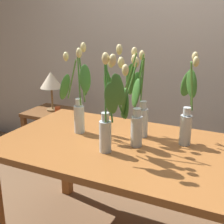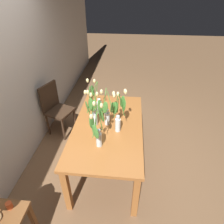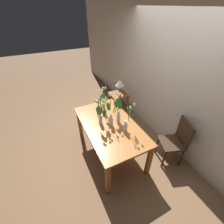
{
  "view_description": "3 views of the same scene",
  "coord_description": "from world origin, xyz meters",
  "px_view_note": "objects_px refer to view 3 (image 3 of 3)",
  "views": [
    {
      "loc": [
        0.63,
        -1.53,
        1.47
      ],
      "look_at": [
        -0.09,
        -0.06,
        0.95
      ],
      "focal_mm": 48.85,
      "sensor_mm": 36.0,
      "label": 1
    },
    {
      "loc": [
        -1.98,
        -0.26,
        2.3
      ],
      "look_at": [
        0.07,
        -0.04,
        0.91
      ],
      "focal_mm": 30.71,
      "sensor_mm": 36.0,
      "label": 2
    },
    {
      "loc": [
        1.9,
        -0.9,
        2.53
      ],
      "look_at": [
        -0.04,
        0.07,
        0.97
      ],
      "focal_mm": 24.17,
      "sensor_mm": 36.0,
      "label": 3
    }
  ],
  "objects_px": {
    "dining_chair": "(176,140)",
    "dining_table": "(110,128)",
    "tulip_vase_4": "(110,117)",
    "table_lamp": "(120,83)",
    "tulip_vase_3": "(104,103)",
    "side_table": "(118,98)",
    "tulip_vase_2": "(127,122)",
    "pillar_candle": "(119,95)",
    "tulip_vase_1": "(118,111)",
    "tulip_vase_0": "(101,114)"
  },
  "relations": [
    {
      "from": "pillar_candle",
      "to": "tulip_vase_3",
      "type": "bearing_deg",
      "value": -45.8
    },
    {
      "from": "tulip_vase_1",
      "to": "tulip_vase_2",
      "type": "height_order",
      "value": "tulip_vase_1"
    },
    {
      "from": "tulip_vase_2",
      "to": "tulip_vase_3",
      "type": "height_order",
      "value": "tulip_vase_3"
    },
    {
      "from": "tulip_vase_2",
      "to": "tulip_vase_4",
      "type": "bearing_deg",
      "value": -145.24
    },
    {
      "from": "tulip_vase_3",
      "to": "side_table",
      "type": "xyz_separation_m",
      "value": [
        -0.85,
        0.79,
        -0.52
      ]
    },
    {
      "from": "tulip_vase_2",
      "to": "pillar_candle",
      "type": "relative_size",
      "value": 7.1
    },
    {
      "from": "dining_table",
      "to": "tulip_vase_4",
      "type": "bearing_deg",
      "value": 25.33
    },
    {
      "from": "tulip_vase_0",
      "to": "tulip_vase_3",
      "type": "bearing_deg",
      "value": 148.12
    },
    {
      "from": "tulip_vase_0",
      "to": "tulip_vase_1",
      "type": "distance_m",
      "value": 0.32
    },
    {
      "from": "tulip_vase_3",
      "to": "dining_chair",
      "type": "relative_size",
      "value": 0.62
    },
    {
      "from": "dining_table",
      "to": "tulip_vase_0",
      "type": "height_order",
      "value": "tulip_vase_0"
    },
    {
      "from": "tulip_vase_2",
      "to": "tulip_vase_3",
      "type": "relative_size",
      "value": 0.92
    },
    {
      "from": "tulip_vase_1",
      "to": "pillar_candle",
      "type": "xyz_separation_m",
      "value": [
        -1.08,
        0.62,
        -0.38
      ]
    },
    {
      "from": "table_lamp",
      "to": "tulip_vase_2",
      "type": "bearing_deg",
      "value": -24.49
    },
    {
      "from": "tulip_vase_4",
      "to": "table_lamp",
      "type": "relative_size",
      "value": 1.46
    },
    {
      "from": "tulip_vase_1",
      "to": "dining_chair",
      "type": "height_order",
      "value": "tulip_vase_1"
    },
    {
      "from": "dining_chair",
      "to": "side_table",
      "type": "distance_m",
      "value": 1.95
    },
    {
      "from": "dining_chair",
      "to": "side_table",
      "type": "height_order",
      "value": "dining_chair"
    },
    {
      "from": "dining_table",
      "to": "tulip_vase_1",
      "type": "bearing_deg",
      "value": 97.33
    },
    {
      "from": "tulip_vase_4",
      "to": "side_table",
      "type": "height_order",
      "value": "tulip_vase_4"
    },
    {
      "from": "dining_table",
      "to": "side_table",
      "type": "bearing_deg",
      "value": 145.34
    },
    {
      "from": "dining_chair",
      "to": "table_lamp",
      "type": "relative_size",
      "value": 2.34
    },
    {
      "from": "tulip_vase_2",
      "to": "table_lamp",
      "type": "relative_size",
      "value": 1.34
    },
    {
      "from": "dining_table",
      "to": "tulip_vase_4",
      "type": "distance_m",
      "value": 0.27
    },
    {
      "from": "dining_table",
      "to": "dining_chair",
      "type": "relative_size",
      "value": 1.72
    },
    {
      "from": "dining_table",
      "to": "side_table",
      "type": "relative_size",
      "value": 2.91
    },
    {
      "from": "tulip_vase_2",
      "to": "side_table",
      "type": "distance_m",
      "value": 1.73
    },
    {
      "from": "dining_chair",
      "to": "table_lamp",
      "type": "height_order",
      "value": "table_lamp"
    },
    {
      "from": "dining_table",
      "to": "table_lamp",
      "type": "bearing_deg",
      "value": 144.32
    },
    {
      "from": "dining_table",
      "to": "side_table",
      "type": "distance_m",
      "value": 1.52
    },
    {
      "from": "tulip_vase_1",
      "to": "tulip_vase_3",
      "type": "distance_m",
      "value": 0.38
    },
    {
      "from": "dining_chair",
      "to": "pillar_candle",
      "type": "xyz_separation_m",
      "value": [
        -1.8,
        -0.21,
        0.06
      ]
    },
    {
      "from": "tulip_vase_4",
      "to": "side_table",
      "type": "bearing_deg",
      "value": 145.5
    },
    {
      "from": "side_table",
      "to": "tulip_vase_3",
      "type": "bearing_deg",
      "value": -42.99
    },
    {
      "from": "dining_table",
      "to": "pillar_candle",
      "type": "bearing_deg",
      "value": 144.11
    },
    {
      "from": "table_lamp",
      "to": "pillar_candle",
      "type": "bearing_deg",
      "value": -33.64
    },
    {
      "from": "dining_chair",
      "to": "dining_table",
      "type": "bearing_deg",
      "value": -124.74
    },
    {
      "from": "tulip_vase_3",
      "to": "tulip_vase_2",
      "type": "bearing_deg",
      "value": 10.89
    },
    {
      "from": "pillar_candle",
      "to": "table_lamp",
      "type": "bearing_deg",
      "value": 146.36
    },
    {
      "from": "tulip_vase_0",
      "to": "tulip_vase_4",
      "type": "relative_size",
      "value": 0.97
    },
    {
      "from": "tulip_vase_3",
      "to": "side_table",
      "type": "bearing_deg",
      "value": 137.01
    },
    {
      "from": "side_table",
      "to": "tulip_vase_0",
      "type": "bearing_deg",
      "value": -40.25
    },
    {
      "from": "dining_chair",
      "to": "tulip_vase_0",
      "type": "bearing_deg",
      "value": -123.73
    },
    {
      "from": "dining_chair",
      "to": "tulip_vase_4",
      "type": "bearing_deg",
      "value": -124.62
    },
    {
      "from": "tulip_vase_2",
      "to": "dining_chair",
      "type": "relative_size",
      "value": 0.57
    },
    {
      "from": "dining_table",
      "to": "tulip_vase_0",
      "type": "bearing_deg",
      "value": -115.49
    },
    {
      "from": "tulip_vase_2",
      "to": "pillar_candle",
      "type": "bearing_deg",
      "value": 156.38
    },
    {
      "from": "tulip_vase_3",
      "to": "table_lamp",
      "type": "xyz_separation_m",
      "value": [
        -0.83,
        0.81,
        -0.1
      ]
    },
    {
      "from": "tulip_vase_3",
      "to": "dining_chair",
      "type": "xyz_separation_m",
      "value": [
        1.09,
        0.94,
        -0.43
      ]
    },
    {
      "from": "tulip_vase_2",
      "to": "pillar_candle",
      "type": "height_order",
      "value": "tulip_vase_2"
    }
  ]
}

